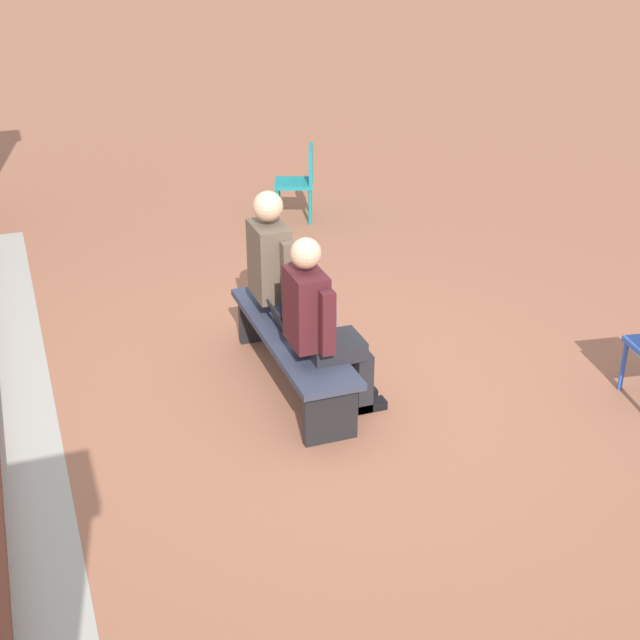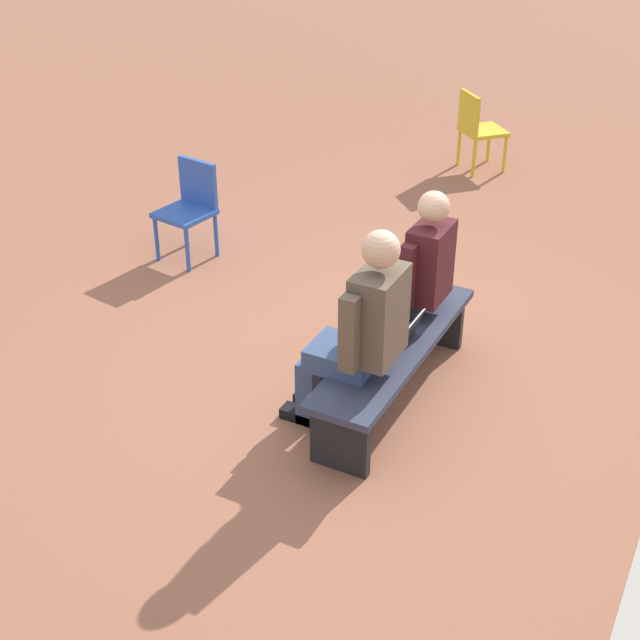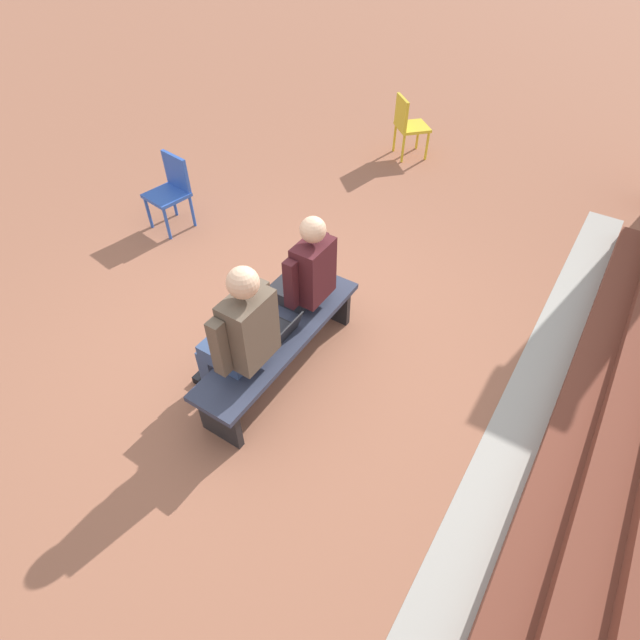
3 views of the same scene
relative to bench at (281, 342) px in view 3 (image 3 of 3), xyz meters
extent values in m
plane|color=#9E6047|center=(-0.22, -0.15, -0.35)|extent=(60.00, 60.00, 0.00)
cube|color=#A8A399|center=(0.00, 1.91, -0.35)|extent=(8.34, 0.40, 0.01)
cube|color=brown|center=(0.00, 2.56, -0.28)|extent=(7.54, 0.90, 0.15)
cube|color=brown|center=(0.00, 2.71, -0.13)|extent=(7.54, 0.60, 0.15)
cube|color=#33384C|center=(0.00, 0.00, 0.07)|extent=(1.80, 0.44, 0.05)
cube|color=black|center=(-0.80, 0.00, -0.15)|extent=(0.06, 0.37, 0.40)
cube|color=black|center=(0.80, 0.00, -0.15)|extent=(0.06, 0.37, 0.40)
cube|color=#232328|center=(-0.44, -0.17, 0.15)|extent=(0.32, 0.38, 0.13)
cube|color=#232328|center=(-0.52, -0.36, -0.13)|extent=(0.10, 0.11, 0.45)
cube|color=black|center=(-0.52, -0.41, -0.32)|extent=(0.10, 0.23, 0.07)
cube|color=#232328|center=(-0.35, -0.36, -0.13)|extent=(0.10, 0.11, 0.45)
cube|color=black|center=(-0.35, -0.41, -0.32)|extent=(0.10, 0.23, 0.07)
cube|color=#47191E|center=(-0.44, 0.04, 0.48)|extent=(0.36, 0.23, 0.53)
cube|color=navy|center=(-0.44, -0.08, 0.44)|extent=(0.05, 0.01, 0.32)
cube|color=#47191E|center=(-0.66, -0.03, 0.46)|extent=(0.08, 0.09, 0.45)
cube|color=#47191E|center=(-0.21, -0.03, 0.46)|extent=(0.08, 0.09, 0.45)
sphere|color=#DBAD89|center=(-0.44, 0.04, 0.88)|extent=(0.21, 0.21, 0.21)
cube|color=#384C75|center=(0.39, -0.18, 0.16)|extent=(0.35, 0.41, 0.14)
cube|color=#384C75|center=(0.30, -0.39, -0.13)|extent=(0.11, 0.12, 0.45)
cube|color=black|center=(0.30, -0.45, -0.32)|extent=(0.11, 0.24, 0.07)
cube|color=#384C75|center=(0.48, -0.39, -0.13)|extent=(0.11, 0.12, 0.45)
cube|color=black|center=(0.48, -0.45, -0.32)|extent=(0.11, 0.24, 0.07)
cube|color=brown|center=(0.39, 0.04, 0.51)|extent=(0.39, 0.24, 0.57)
cube|color=brown|center=(0.15, -0.03, 0.49)|extent=(0.09, 0.10, 0.48)
cube|color=brown|center=(0.64, -0.03, 0.49)|extent=(0.09, 0.10, 0.48)
sphere|color=#DBAD89|center=(0.39, 0.04, 0.94)|extent=(0.22, 0.22, 0.22)
cube|color=black|center=(0.01, -0.04, 0.11)|extent=(0.32, 0.22, 0.02)
cube|color=#2D2D33|center=(0.01, -0.05, 0.12)|extent=(0.29, 0.15, 0.00)
cube|color=black|center=(0.01, 0.10, 0.21)|extent=(0.32, 0.07, 0.19)
cube|color=#33519E|center=(0.01, 0.09, 0.21)|extent=(0.28, 0.06, 0.17)
cube|color=gold|center=(-4.34, -0.86, 0.07)|extent=(0.59, 0.59, 0.04)
cube|color=gold|center=(-4.20, -0.99, 0.29)|extent=(0.31, 0.31, 0.40)
cylinder|color=gold|center=(-4.34, -0.60, -0.15)|extent=(0.04, 0.04, 0.40)
cylinder|color=gold|center=(-4.59, -0.86, -0.15)|extent=(0.04, 0.04, 0.40)
cylinder|color=gold|center=(-4.09, -0.85, -0.15)|extent=(0.04, 0.04, 0.40)
cylinder|color=gold|center=(-4.34, -1.11, -0.15)|extent=(0.04, 0.04, 0.40)
cube|color=#2D56B7|center=(-1.11, -2.43, 0.07)|extent=(0.48, 0.48, 0.04)
cube|color=#2D56B7|center=(-1.29, -2.40, 0.29)|extent=(0.10, 0.40, 0.40)
cylinder|color=#2D56B7|center=(-0.96, -2.63, -0.15)|extent=(0.04, 0.04, 0.40)
cylinder|color=#2D56B7|center=(-0.90, -2.27, -0.15)|extent=(0.04, 0.04, 0.40)
cylinder|color=#2D56B7|center=(-1.31, -2.58, -0.15)|extent=(0.04, 0.04, 0.40)
cylinder|color=#2D56B7|center=(-1.26, -2.22, -0.15)|extent=(0.04, 0.04, 0.40)
camera|label=1|loc=(-5.55, 1.81, 3.01)|focal=50.00mm
camera|label=2|loc=(4.54, 1.81, 3.14)|focal=50.00mm
camera|label=3|loc=(2.21, 1.81, 3.02)|focal=28.00mm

